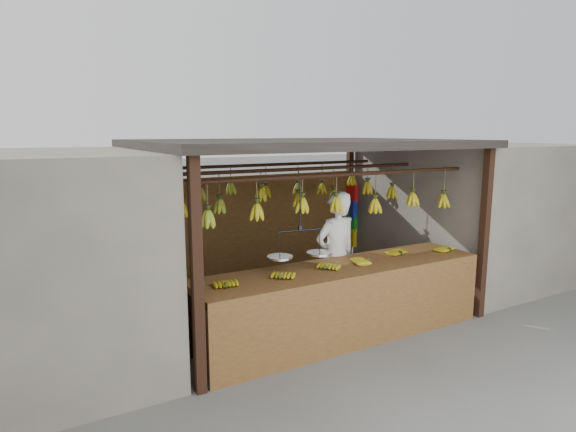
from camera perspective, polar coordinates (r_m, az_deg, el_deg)
ground at (r=7.07m, az=1.22°, el=-10.80°), size 80.00×80.00×0.00m
stall at (r=6.92m, az=-0.12°, el=5.52°), size 4.30×3.30×2.40m
neighbor_left at (r=5.84m, az=-30.84°, el=-4.90°), size 3.00×3.00×2.30m
neighbor_right at (r=9.11m, az=21.10°, el=0.71°), size 3.00×3.00×2.30m
counter at (r=5.85m, az=7.23°, el=-7.98°), size 3.76×0.86×0.96m
hanging_bananas at (r=6.67m, az=1.25°, el=2.27°), size 3.59×2.24×0.40m
balance_scale at (r=5.63m, az=1.42°, el=-4.22°), size 0.79×0.36×0.93m
vendor at (r=6.44m, az=5.70°, el=-4.78°), size 0.67×0.46×1.74m
bag_bundles at (r=8.95m, az=7.50°, el=0.09°), size 0.08×0.26×1.16m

